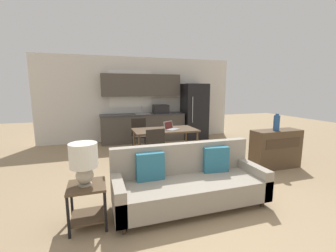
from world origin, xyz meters
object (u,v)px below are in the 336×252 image
object	(u,v)px
refrigerator	(194,111)
dining_table	(165,132)
table_lamp	(84,160)
credenza	(275,149)
side_table	(87,198)
vase	(277,123)
dining_chair_far_left	(139,133)
couch	(188,182)
laptop	(171,128)
dining_chair_near_left	(153,147)

from	to	relation	value
refrigerator	dining_table	world-z (taller)	refrigerator
dining_table	table_lamp	distance (m)	2.95
dining_table	credenza	distance (m)	2.51
dining_table	side_table	size ratio (longest dim) A/B	2.84
dining_table	vase	bearing A→B (deg)	-35.56
dining_table	credenza	xyz separation A→B (m)	(2.08, -1.39, -0.24)
table_lamp	dining_table	bearing A→B (deg)	53.48
refrigerator	dining_table	distance (m)	2.49
dining_table	dining_chair_far_left	bearing A→B (deg)	120.97
couch	table_lamp	bearing A→B (deg)	-175.67
couch	side_table	distance (m)	1.41
refrigerator	laptop	xyz separation A→B (m)	(-1.51, -1.94, -0.16)
side_table	dining_chair_near_left	distance (m)	2.07
dining_chair_near_left	laptop	size ratio (longest dim) A/B	2.20
credenza	laptop	xyz separation A→B (m)	(-1.96, 1.31, 0.35)
table_lamp	couch	bearing A→B (deg)	4.33
dining_table	side_table	world-z (taller)	dining_table
side_table	laptop	xyz separation A→B (m)	(1.86, 2.29, 0.41)
dining_table	credenza	size ratio (longest dim) A/B	1.41
dining_table	table_lamp	bearing A→B (deg)	-126.52
vase	couch	bearing A→B (deg)	-160.52
dining_chair_far_left	dining_table	bearing A→B (deg)	-55.20
couch	dining_chair_near_left	xyz separation A→B (m)	(-0.14, 1.53, 0.16)
dining_table	vase	world-z (taller)	vase
dining_chair_near_left	laptop	distance (m)	0.92
dining_table	couch	size ratio (longest dim) A/B	0.69
dining_chair_near_left	vase	bearing A→B (deg)	156.43
dining_table	laptop	world-z (taller)	laptop
credenza	laptop	world-z (taller)	laptop
laptop	dining_chair_near_left	bearing A→B (deg)	-166.41
dining_table	vase	xyz separation A→B (m)	(2.00, -1.43, 0.34)
vase	dining_chair_near_left	world-z (taller)	vase
dining_chair_far_left	dining_chair_near_left	world-z (taller)	same
dining_chair_far_left	vase	bearing A→B (deg)	-38.15
couch	vase	xyz separation A→B (m)	(2.34, 0.83, 0.66)
dining_table	dining_chair_near_left	size ratio (longest dim) A/B	1.70
credenza	vase	world-z (taller)	vase
dining_chair_far_left	refrigerator	bearing A→B (deg)	30.33
dining_table	couch	xyz separation A→B (m)	(-0.34, -2.26, -0.32)
credenza	dining_chair_far_left	distance (m)	3.37
credenza	dining_chair_far_left	xyz separation A→B (m)	(-2.56, 2.19, 0.08)
dining_chair_near_left	laptop	bearing A→B (deg)	-140.25
laptop	couch	bearing A→B (deg)	-135.72
dining_table	side_table	distance (m)	2.95
table_lamp	laptop	size ratio (longest dim) A/B	1.29
dining_chair_far_left	dining_chair_near_left	distance (m)	1.53
credenza	dining_chair_near_left	size ratio (longest dim) A/B	1.21
couch	credenza	xyz separation A→B (m)	(2.41, 0.87, 0.08)
refrigerator	laptop	distance (m)	2.46
refrigerator	dining_chair_far_left	distance (m)	2.40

